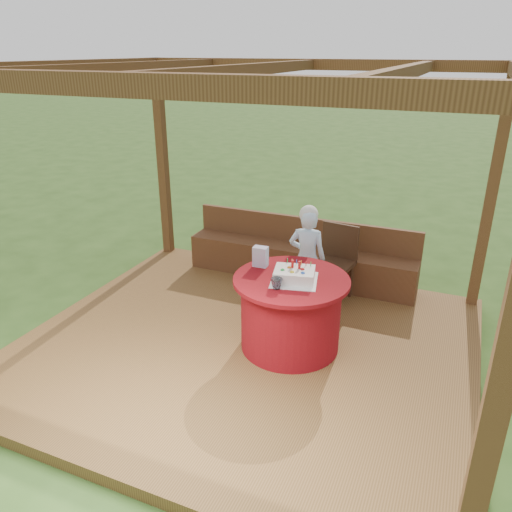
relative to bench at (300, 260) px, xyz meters
The scene contains 10 objects.
ground 1.76m from the bench, 90.00° to the right, with size 60.00×60.00×0.00m, color #2B4A18.
deck 1.75m from the bench, 90.00° to the right, with size 4.50×4.00×0.12m, color brown.
pergola 2.65m from the bench, 90.00° to the right, with size 4.50×4.00×2.72m.
bench is the anchor object (origin of this frame).
table 1.66m from the bench, 74.90° to the right, with size 1.14×1.14×0.77m.
chair 0.69m from the bench, 31.80° to the right, with size 0.52×0.52×0.90m.
elderly_woman 0.80m from the bench, 65.90° to the right, with size 0.46×0.33×1.22m.
birthday_cake 1.79m from the bench, 73.94° to the right, with size 0.52×0.52×0.19m.
gift_bag 1.57m from the bench, 88.44° to the right, with size 0.15×0.09×0.21m, color #ED99D2.
drinking_glass 1.98m from the bench, 78.55° to the right, with size 0.11×0.11×0.10m, color silver.
Camera 1 is at (1.84, -4.05, 2.95)m, focal length 35.00 mm.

